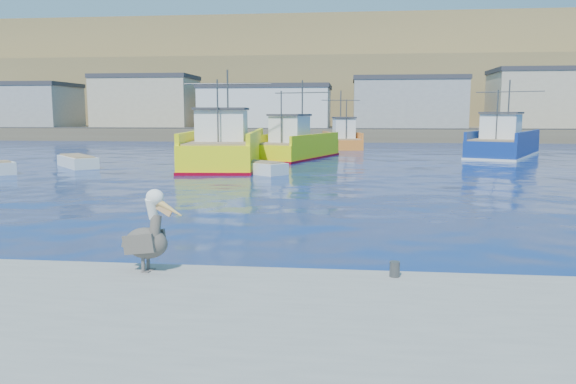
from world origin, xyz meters
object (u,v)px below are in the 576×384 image
object	(u,v)px
trawler_yellow_b	(296,146)
skiff_extra	(78,162)
skiff_mid	(255,168)
trawler_yellow_a	(226,149)
trawler_blue	(503,144)
boat_orange	(342,139)
pelican	(148,236)

from	to	relation	value
trawler_yellow_b	skiff_extra	bearing A→B (deg)	-148.21
trawler_yellow_b	skiff_mid	distance (m)	11.41
trawler_yellow_a	trawler_blue	size ratio (longest dim) A/B	1.14
boat_orange	trawler_yellow_b	bearing A→B (deg)	-104.16
boat_orange	skiff_mid	xyz separation A→B (m)	(-4.91, -25.22, -0.71)
trawler_yellow_a	trawler_blue	xyz separation A→B (m)	(21.60, 10.77, -0.11)
trawler_yellow_b	boat_orange	distance (m)	14.35
skiff_extra	pelican	world-z (taller)	pelican
trawler_yellow_a	trawler_yellow_b	bearing A→B (deg)	56.58
trawler_blue	pelican	distance (m)	42.31
trawler_yellow_b	skiff_mid	world-z (taller)	trawler_yellow_b
trawler_blue	skiff_extra	bearing A→B (deg)	-157.52
pelican	skiff_mid	bearing A→B (deg)	94.42
boat_orange	pelican	distance (m)	48.57
trawler_yellow_b	trawler_blue	world-z (taller)	trawler_blue
trawler_blue	skiff_extra	size ratio (longest dim) A/B	2.76
trawler_yellow_b	skiff_extra	xyz separation A→B (m)	(-14.15, -8.77, -0.67)
trawler_blue	skiff_mid	size ratio (longest dim) A/B	2.86
skiff_extra	trawler_yellow_b	bearing A→B (deg)	31.79
trawler_yellow_b	skiff_mid	xyz separation A→B (m)	(-1.40, -11.31, -0.69)
trawler_yellow_b	boat_orange	size ratio (longest dim) A/B	1.33
trawler_blue	boat_orange	world-z (taller)	trawler_blue
boat_orange	trawler_blue	bearing A→B (deg)	-35.11
skiff_mid	trawler_yellow_b	bearing A→B (deg)	82.94
trawler_yellow_a	trawler_yellow_b	world-z (taller)	trawler_yellow_a
trawler_yellow_b	skiff_extra	world-z (taller)	trawler_yellow_b
trawler_blue	skiff_mid	xyz separation A→B (m)	(-18.68, -15.54, -0.76)
trawler_yellow_b	boat_orange	bearing A→B (deg)	75.84
skiff_mid	trawler_yellow_a	bearing A→B (deg)	121.42
boat_orange	skiff_extra	world-z (taller)	boat_orange
skiff_extra	boat_orange	bearing A→B (deg)	52.10
skiff_mid	pelican	world-z (taller)	pelican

